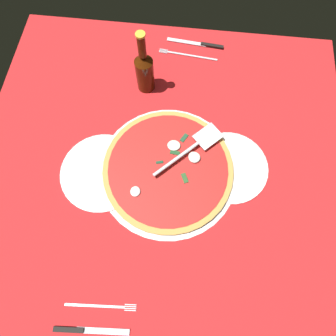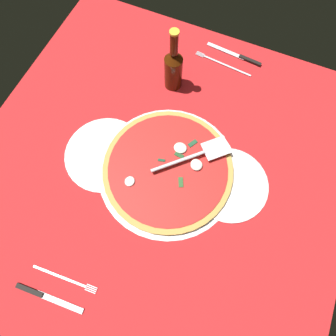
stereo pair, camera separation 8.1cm
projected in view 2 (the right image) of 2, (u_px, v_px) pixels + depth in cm
name	position (u px, v px, depth cm)	size (l,w,h in cm)	color
ground_plane	(160.00, 168.00, 83.98)	(112.66, 112.66, 0.80)	red
pizza_pan	(168.00, 170.00, 82.90)	(41.81, 41.81, 0.81)	silver
dinner_plate_left	(105.00, 154.00, 84.51)	(24.65, 24.65, 1.00)	white
dinner_plate_right	(229.00, 184.00, 81.22)	(22.96, 22.96, 1.00)	silver
pizza	(168.00, 168.00, 81.84)	(38.83, 38.83, 2.79)	gold
pizza_server	(195.00, 155.00, 80.65)	(19.89, 19.46, 1.00)	silver
place_setting_near	(54.00, 287.00, 71.83)	(19.74, 13.40, 1.40)	white
place_setting_far	(231.00, 61.00, 96.84)	(22.68, 14.45, 1.40)	white
beer_bottle	(173.00, 68.00, 85.92)	(5.76, 5.76, 22.63)	#3F1905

